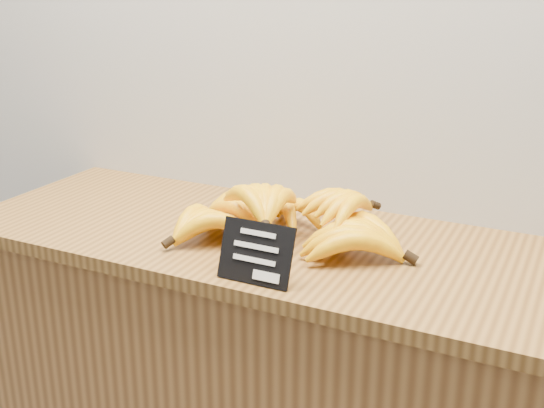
{
  "coord_description": "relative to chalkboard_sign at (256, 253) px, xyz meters",
  "views": [
    {
      "loc": [
        0.69,
        1.52,
        1.48
      ],
      "look_at": [
        0.11,
        2.7,
        1.02
      ],
      "focal_mm": 45.0,
      "sensor_mm": 36.0,
      "label": 1
    }
  ],
  "objects": [
    {
      "name": "chalkboard_sign",
      "position": [
        0.0,
        0.0,
        0.0
      ],
      "size": [
        0.14,
        0.04,
        0.11
      ],
      "primitive_type": "cube",
      "rotation": [
        -0.35,
        0.0,
        0.0
      ],
      "color": "black",
      "rests_on": "counter_top"
    },
    {
      "name": "banana_pile",
      "position": [
        -0.04,
        0.2,
        -0.01
      ],
      "size": [
        0.55,
        0.33,
        0.12
      ],
      "color": "#FFBB0A",
      "rests_on": "counter_top"
    },
    {
      "name": "counter_top",
      "position": [
        -0.05,
        0.22,
        -0.07
      ],
      "size": [
        1.45,
        0.54,
        0.03
      ],
      "primitive_type": "cube",
      "color": "olive",
      "rests_on": "counter"
    }
  ]
}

